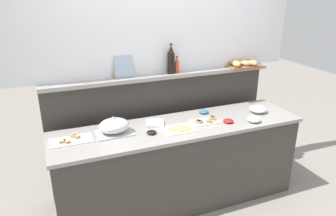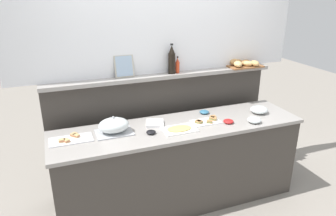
{
  "view_description": "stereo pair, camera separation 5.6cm",
  "coord_description": "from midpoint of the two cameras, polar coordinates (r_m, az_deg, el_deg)",
  "views": [
    {
      "loc": [
        -1.17,
        -2.6,
        2.17
      ],
      "look_at": [
        -0.09,
        0.1,
        1.05
      ],
      "focal_mm": 33.73,
      "sensor_mm": 36.0,
      "label": 1
    },
    {
      "loc": [
        -1.12,
        -2.62,
        2.17
      ],
      "look_at": [
        -0.09,
        0.1,
        1.05
      ],
      "focal_mm": 33.73,
      "sensor_mm": 36.0,
      "label": 2
    }
  ],
  "objects": [
    {
      "name": "condiment_bowl_dark",
      "position": [
        2.94,
        -3.54,
        -4.4
      ],
      "size": [
        0.09,
        0.09,
        0.03
      ],
      "primitive_type": "ellipsoid",
      "color": "black",
      "rests_on": "buffet_counter"
    },
    {
      "name": "back_ledge_unit",
      "position": [
        3.63,
        -1.54,
        -3.11
      ],
      "size": [
        2.52,
        0.22,
        1.31
      ],
      "color": "#3D3833",
      "rests_on": "ground_plane"
    },
    {
      "name": "buffet_counter",
      "position": [
        3.33,
        1.55,
        -10.14
      ],
      "size": [
        2.51,
        0.65,
        0.89
      ],
      "color": "#3D3833",
      "rests_on": "ground_plane"
    },
    {
      "name": "framed_picture",
      "position": [
        3.24,
        -8.53,
        7.47
      ],
      "size": [
        0.2,
        0.07,
        0.23
      ],
      "color": "#B2AD9E",
      "rests_on": "back_ledge_unit"
    },
    {
      "name": "glass_bowl_medium",
      "position": [
        3.3,
        14.77,
        -2.03
      ],
      "size": [
        0.14,
        0.14,
        0.06
      ],
      "color": "silver",
      "rests_on": "buffet_counter"
    },
    {
      "name": "napkin_stack",
      "position": [
        3.13,
        -2.9,
        -2.81
      ],
      "size": [
        0.21,
        0.21,
        0.03
      ],
      "primitive_type": "cube",
      "rotation": [
        0.0,
        0.0,
        -0.3
      ],
      "color": "white",
      "rests_on": "buffet_counter"
    },
    {
      "name": "sandwich_platter_side",
      "position": [
        2.95,
        -17.64,
        -5.56
      ],
      "size": [
        0.38,
        0.19,
        0.04
      ],
      "color": "silver",
      "rests_on": "buffet_counter"
    },
    {
      "name": "serving_cloche",
      "position": [
        2.97,
        -10.24,
        -3.28
      ],
      "size": [
        0.34,
        0.24,
        0.17
      ],
      "color": "#B7BABF",
      "rests_on": "buffet_counter"
    },
    {
      "name": "wine_bottle_dark",
      "position": [
        3.35,
        0.06,
        8.64
      ],
      "size": [
        0.08,
        0.08,
        0.32
      ],
      "color": "black",
      "rests_on": "back_ledge_unit"
    },
    {
      "name": "condiment_bowl_cream",
      "position": [
        3.43,
        6.01,
        -0.66
      ],
      "size": [
        0.1,
        0.1,
        0.04
      ],
      "primitive_type": "ellipsoid",
      "color": "teal",
      "rests_on": "buffet_counter"
    },
    {
      "name": "condiment_bowl_red",
      "position": [
        3.23,
        10.35,
        -2.3
      ],
      "size": [
        0.1,
        0.1,
        0.04
      ],
      "primitive_type": "ellipsoid",
      "color": "red",
      "rests_on": "buffet_counter"
    },
    {
      "name": "sandwich_platter_rear",
      "position": [
        3.22,
        6.49,
        -2.29
      ],
      "size": [
        0.29,
        0.17,
        0.04
      ],
      "color": "white",
      "rests_on": "buffet_counter"
    },
    {
      "name": "hot_sauce_bottle",
      "position": [
        3.4,
        1.12,
        7.66
      ],
      "size": [
        0.04,
        0.04,
        0.18
      ],
      "color": "red",
      "rests_on": "back_ledge_unit"
    },
    {
      "name": "glass_bowl_large",
      "position": [
        3.56,
        15.52,
        -0.24
      ],
      "size": [
        0.19,
        0.19,
        0.08
      ],
      "color": "silver",
      "rests_on": "buffet_counter"
    },
    {
      "name": "upper_wall_panel",
      "position": [
        3.34,
        -1.91,
        17.3
      ],
      "size": [
        3.12,
        0.08,
        1.29
      ],
      "primitive_type": "cube",
      "color": "white",
      "rests_on": "back_ledge_unit"
    },
    {
      "name": "cold_cuts_platter",
      "position": [
        3.02,
        1.58,
        -3.8
      ],
      "size": [
        0.32,
        0.21,
        0.02
      ],
      "color": "white",
      "rests_on": "buffet_counter"
    },
    {
      "name": "bread_basket",
      "position": [
        3.77,
        12.54,
        7.93
      ],
      "size": [
        0.4,
        0.3,
        0.08
      ],
      "color": "brown",
      "rests_on": "back_ledge_unit"
    },
    {
      "name": "ground_plane",
      "position": [
        4.04,
        -1.95,
        -11.49
      ],
      "size": [
        12.0,
        12.0,
        0.0
      ],
      "primitive_type": "plane",
      "color": "gray"
    }
  ]
}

